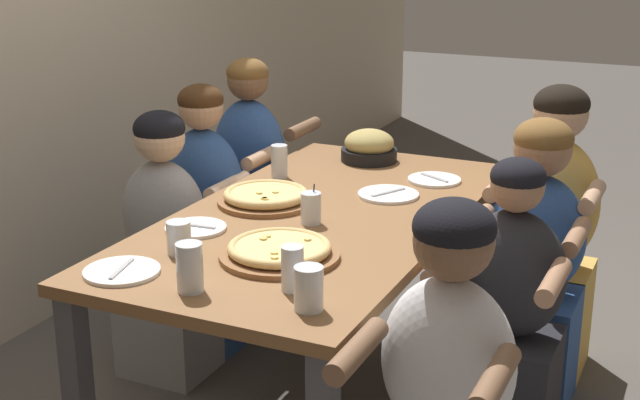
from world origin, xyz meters
name	(u,v)px	position (x,y,z in m)	size (l,w,h in m)	color
dining_table	(320,237)	(0.00, 0.00, 0.70)	(1.83, 0.94, 0.78)	brown
pizza_board_main	(266,197)	(0.02, 0.23, 0.81)	(0.36, 0.36, 0.05)	brown
pizza_board_second	(279,251)	(-0.44, -0.07, 0.81)	(0.38, 0.38, 0.05)	brown
skillet_bowl	(369,147)	(0.73, 0.11, 0.84)	(0.35, 0.24, 0.14)	black
empty_plate_a	(434,180)	(0.56, -0.24, 0.79)	(0.21, 0.21, 0.02)	white
empty_plate_b	(388,194)	(0.30, -0.15, 0.79)	(0.23, 0.23, 0.02)	white
empty_plate_c	(122,271)	(-0.75, 0.30, 0.79)	(0.23, 0.23, 0.02)	white
empty_plate_d	(196,228)	(-0.33, 0.31, 0.79)	(0.21, 0.21, 0.02)	white
cocktail_glass_blue	(311,210)	(-0.11, -0.02, 0.83)	(0.07, 0.07, 0.14)	silver
drinking_glass_a	(279,164)	(0.35, 0.34, 0.84)	(0.07, 0.07, 0.13)	silver
drinking_glass_b	(190,271)	(-0.77, 0.04, 0.85)	(0.08, 0.08, 0.14)	silver
drinking_glass_c	(179,240)	(-0.54, 0.23, 0.83)	(0.08, 0.08, 0.11)	silver
drinking_glass_d	(292,270)	(-0.65, -0.22, 0.84)	(0.06, 0.06, 0.13)	silver
drinking_glass_e	(309,291)	(-0.74, -0.31, 0.84)	(0.08, 0.08, 0.12)	silver
diner_far_midright	(206,228)	(0.33, 0.69, 0.52)	(0.51, 0.40, 1.14)	#2D5193
diner_near_right	(550,241)	(0.70, -0.69, 0.55)	(0.51, 0.40, 1.18)	gold
diner_near_center	(507,327)	(0.01, -0.69, 0.48)	(0.51, 0.40, 1.06)	#232328
diner_far_right	(251,198)	(0.72, 0.69, 0.54)	(0.51, 0.40, 1.19)	#2D5193
diner_far_center	(167,256)	(0.03, 0.69, 0.50)	(0.51, 0.40, 1.09)	#99999E
diner_near_midright	(533,275)	(0.39, -0.69, 0.52)	(0.51, 0.40, 1.11)	#2D5193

